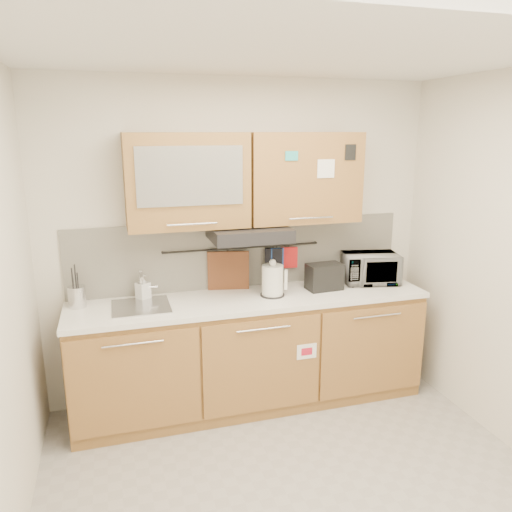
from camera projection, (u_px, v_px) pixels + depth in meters
floor at (305, 501)px, 3.04m from camera, size 3.20×3.20×0.00m
ceiling at (318, 44)px, 2.40m from camera, size 3.20×3.20×0.00m
wall_back at (241, 242)px, 4.12m from camera, size 3.20×0.00×3.20m
base_cabinet at (251, 357)px, 4.05m from camera, size 2.80×0.64×0.88m
countertop at (251, 299)px, 3.93m from camera, size 2.82×0.62×0.04m
backsplash at (242, 254)px, 4.13m from camera, size 2.80×0.02×0.56m
upper_cabinets at (246, 179)px, 3.82m from camera, size 1.82×0.37×0.70m
range_hood at (249, 233)px, 3.86m from camera, size 0.60×0.46×0.10m
sink at (141, 306)px, 3.71m from camera, size 0.42×0.40×0.26m
utensil_rail at (243, 248)px, 4.08m from camera, size 1.30×0.02×0.02m
utensil_crock at (77, 296)px, 3.68m from camera, size 0.17×0.17×0.32m
kettle at (273, 281)px, 3.93m from camera, size 0.23×0.22×0.30m
toaster at (324, 276)px, 4.09m from camera, size 0.29×0.19×0.22m
microwave at (370, 268)px, 4.27m from camera, size 0.51×0.39×0.25m
soap_bottle at (143, 287)px, 3.85m from camera, size 0.13×0.13×0.20m
cutting_board at (228, 276)px, 4.09m from camera, size 0.34×0.09×0.42m
oven_mitt at (277, 259)px, 4.18m from camera, size 0.11×0.03×0.19m
dark_pouch at (274, 262)px, 4.17m from camera, size 0.15×0.09×0.23m
pot_holder at (289, 257)px, 4.20m from camera, size 0.14×0.04×0.18m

